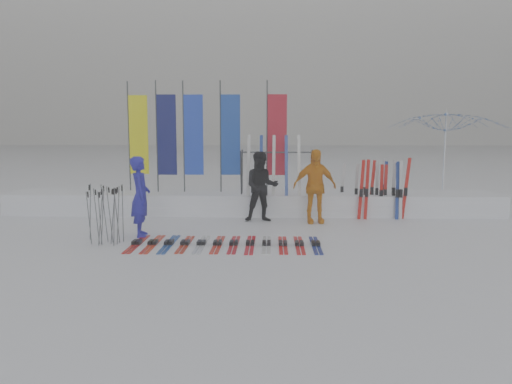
{
  "coord_description": "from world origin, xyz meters",
  "views": [
    {
      "loc": [
        0.56,
        -9.71,
        2.47
      ],
      "look_at": [
        0.2,
        1.6,
        1.0
      ],
      "focal_mm": 35.0,
      "sensor_mm": 36.0,
      "label": 1
    }
  ],
  "objects_px": {
    "person_yellow": "(315,186)",
    "person_blue": "(140,197)",
    "ski_row": "(225,243)",
    "person_black": "(261,187)",
    "tent_canopy": "(446,159)",
    "ski_rack": "(277,167)"
  },
  "relations": [
    {
      "from": "person_blue",
      "to": "tent_canopy",
      "type": "bearing_deg",
      "value": -77.97
    },
    {
      "from": "person_blue",
      "to": "ski_rack",
      "type": "xyz_separation_m",
      "value": [
        3.13,
        2.8,
        0.47
      ]
    },
    {
      "from": "person_blue",
      "to": "ski_row",
      "type": "xyz_separation_m",
      "value": [
        1.99,
        -0.82,
        -0.88
      ]
    },
    {
      "from": "person_yellow",
      "to": "tent_canopy",
      "type": "distance_m",
      "value": 4.73
    },
    {
      "from": "person_black",
      "to": "ski_row",
      "type": "height_order",
      "value": "person_black"
    },
    {
      "from": "person_black",
      "to": "person_yellow",
      "type": "relative_size",
      "value": 0.96
    },
    {
      "from": "tent_canopy",
      "to": "ski_rack",
      "type": "distance_m",
      "value": 5.21
    },
    {
      "from": "person_yellow",
      "to": "ski_rack",
      "type": "xyz_separation_m",
      "value": [
        -0.96,
        1.07,
        0.42
      ]
    },
    {
      "from": "tent_canopy",
      "to": "person_blue",
      "type": "bearing_deg",
      "value": -153.97
    },
    {
      "from": "tent_canopy",
      "to": "ski_rack",
      "type": "xyz_separation_m",
      "value": [
        -5.07,
        -1.2,
        -0.14
      ]
    },
    {
      "from": "person_black",
      "to": "tent_canopy",
      "type": "height_order",
      "value": "tent_canopy"
    },
    {
      "from": "person_blue",
      "to": "ski_row",
      "type": "relative_size",
      "value": 0.46
    },
    {
      "from": "person_blue",
      "to": "person_yellow",
      "type": "bearing_deg",
      "value": -81.04
    },
    {
      "from": "tent_canopy",
      "to": "ski_rack",
      "type": "relative_size",
      "value": 1.66
    },
    {
      "from": "person_yellow",
      "to": "person_blue",
      "type": "bearing_deg",
      "value": -165.67
    },
    {
      "from": "person_yellow",
      "to": "ski_rack",
      "type": "bearing_deg",
      "value": 123.14
    },
    {
      "from": "person_black",
      "to": "ski_row",
      "type": "xyz_separation_m",
      "value": [
        -0.71,
        -2.71,
        -0.89
      ]
    },
    {
      "from": "tent_canopy",
      "to": "ski_rack",
      "type": "bearing_deg",
      "value": -166.63
    },
    {
      "from": "ski_rack",
      "to": "person_black",
      "type": "bearing_deg",
      "value": -115.03
    },
    {
      "from": "person_yellow",
      "to": "ski_rack",
      "type": "relative_size",
      "value": 0.94
    },
    {
      "from": "person_black",
      "to": "person_blue",
      "type": "bearing_deg",
      "value": -148.29
    },
    {
      "from": "ski_row",
      "to": "ski_rack",
      "type": "xyz_separation_m",
      "value": [
        1.14,
        3.62,
        1.35
      ]
    }
  ]
}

